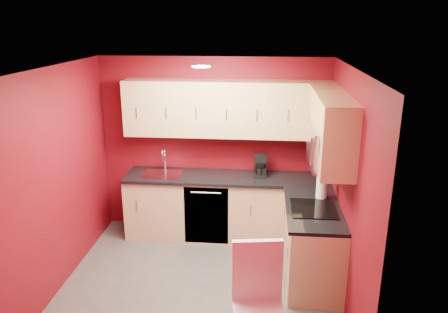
% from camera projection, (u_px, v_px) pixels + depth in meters
% --- Properties ---
extents(floor, '(3.20, 3.20, 0.00)m').
position_uv_depth(floor, '(201.00, 282.00, 5.16)').
color(floor, '#504E4B').
rests_on(floor, ground).
extents(ceiling, '(3.20, 3.20, 0.00)m').
position_uv_depth(ceiling, '(197.00, 68.00, 4.41)').
color(ceiling, white).
rests_on(ceiling, wall_back).
extents(wall_back, '(3.20, 0.00, 3.20)m').
position_uv_depth(wall_back, '(215.00, 146.00, 6.21)').
color(wall_back, maroon).
rests_on(wall_back, floor).
extents(wall_front, '(3.20, 0.00, 3.20)m').
position_uv_depth(wall_front, '(170.00, 253.00, 3.36)').
color(wall_front, maroon).
rests_on(wall_front, floor).
extents(wall_left, '(0.00, 3.00, 3.00)m').
position_uv_depth(wall_left, '(59.00, 179.00, 4.93)').
color(wall_left, maroon).
rests_on(wall_left, floor).
extents(wall_right, '(0.00, 3.00, 3.00)m').
position_uv_depth(wall_right, '(348.00, 189.00, 4.64)').
color(wall_right, maroon).
rests_on(wall_right, floor).
extents(base_cabinets_back, '(2.80, 0.60, 0.87)m').
position_uv_depth(base_cabinets_back, '(227.00, 208.00, 6.15)').
color(base_cabinets_back, tan).
rests_on(base_cabinets_back, floor).
extents(base_cabinets_right, '(0.60, 1.30, 0.87)m').
position_uv_depth(base_cabinets_right, '(312.00, 244.00, 5.15)').
color(base_cabinets_right, tan).
rests_on(base_cabinets_right, floor).
extents(countertop_back, '(2.80, 0.63, 0.04)m').
position_uv_depth(countertop_back, '(226.00, 178.00, 6.00)').
color(countertop_back, black).
rests_on(countertop_back, base_cabinets_back).
extents(countertop_right, '(0.63, 1.27, 0.04)m').
position_uv_depth(countertop_right, '(313.00, 209.00, 5.00)').
color(countertop_right, black).
rests_on(countertop_right, base_cabinets_right).
extents(upper_cabinets_back, '(2.80, 0.35, 0.75)m').
position_uv_depth(upper_cabinets_back, '(228.00, 109.00, 5.85)').
color(upper_cabinets_back, tan).
rests_on(upper_cabinets_back, wall_back).
extents(upper_cabinets_right, '(0.35, 1.55, 0.75)m').
position_uv_depth(upper_cabinets_right, '(330.00, 121.00, 4.89)').
color(upper_cabinets_right, tan).
rests_on(upper_cabinets_right, wall_right).
extents(microwave, '(0.42, 0.76, 0.42)m').
position_uv_depth(microwave, '(328.00, 146.00, 4.73)').
color(microwave, silver).
rests_on(microwave, upper_cabinets_right).
extents(cooktop, '(0.50, 0.55, 0.01)m').
position_uv_depth(cooktop, '(313.00, 209.00, 4.96)').
color(cooktop, black).
rests_on(cooktop, countertop_right).
extents(sink, '(0.52, 0.42, 0.35)m').
position_uv_depth(sink, '(162.00, 172.00, 6.08)').
color(sink, silver).
rests_on(sink, countertop_back).
extents(dishwasher_front, '(0.60, 0.02, 0.82)m').
position_uv_depth(dishwasher_front, '(206.00, 216.00, 5.90)').
color(dishwasher_front, black).
rests_on(dishwasher_front, base_cabinets_back).
extents(downlight, '(0.20, 0.20, 0.01)m').
position_uv_depth(downlight, '(201.00, 67.00, 4.70)').
color(downlight, white).
rests_on(downlight, ceiling).
extents(coffee_maker, '(0.19, 0.24, 0.29)m').
position_uv_depth(coffee_maker, '(261.00, 166.00, 5.96)').
color(coffee_maker, black).
rests_on(coffee_maker, countertop_back).
extents(napkin_holder, '(0.14, 0.14, 0.13)m').
position_uv_depth(napkin_holder, '(261.00, 172.00, 5.96)').
color(napkin_holder, black).
rests_on(napkin_holder, countertop_back).
extents(paper_towel, '(0.23, 0.23, 0.30)m').
position_uv_depth(paper_towel, '(322.00, 187.00, 5.22)').
color(paper_towel, white).
rests_on(paper_towel, countertop_right).
extents(dining_chair, '(0.52, 0.54, 1.12)m').
position_uv_depth(dining_chair, '(259.00, 310.00, 3.79)').
color(dining_chair, white).
rests_on(dining_chair, floor).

